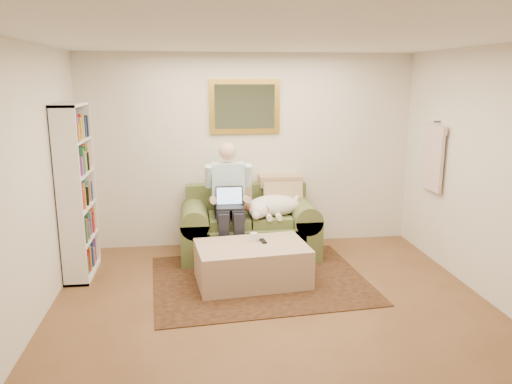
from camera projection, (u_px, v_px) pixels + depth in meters
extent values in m
cube|color=brown|center=(280.00, 327.00, 4.66)|extent=(4.50, 5.00, 0.01)
cube|color=white|center=(284.00, 37.00, 4.07)|extent=(4.50, 5.00, 0.01)
cube|color=silver|center=(249.00, 151.00, 6.78)|extent=(4.50, 0.01, 2.60)
cube|color=silver|center=(12.00, 200.00, 4.08)|extent=(0.01, 5.00, 2.60)
cube|color=black|center=(259.00, 279.00, 5.75)|extent=(2.54, 2.10, 0.01)
cube|color=#5A6435|center=(249.00, 239.00, 6.52)|extent=(1.34, 0.86, 0.43)
cube|color=#5A6435|center=(246.00, 200.00, 6.78)|extent=(1.62, 0.19, 0.45)
cube|color=#5A6435|center=(195.00, 237.00, 6.42)|extent=(0.35, 0.86, 0.89)
cube|color=#5A6435|center=(302.00, 233.00, 6.59)|extent=(0.35, 0.86, 0.89)
cube|color=#5A6435|center=(229.00, 220.00, 6.37)|extent=(0.51, 0.58, 0.12)
cube|color=#5A6435|center=(270.00, 219.00, 6.44)|extent=(0.51, 0.58, 0.12)
cube|color=black|center=(230.00, 207.00, 6.13)|extent=(0.34, 0.24, 0.02)
cube|color=black|center=(229.00, 196.00, 6.22)|extent=(0.34, 0.06, 0.24)
cube|color=#99BFF2|center=(229.00, 196.00, 6.21)|extent=(0.31, 0.05, 0.20)
cube|color=tan|center=(252.00, 264.00, 5.63)|extent=(1.30, 0.91, 0.45)
cylinder|color=white|center=(254.00, 237.00, 5.70)|extent=(0.08, 0.08, 0.10)
cube|color=black|center=(263.00, 241.00, 5.69)|extent=(0.07, 0.16, 0.02)
cube|color=gold|center=(245.00, 107.00, 6.61)|extent=(0.94, 0.04, 0.72)
cube|color=gray|center=(245.00, 107.00, 6.59)|extent=(0.80, 0.01, 0.58)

